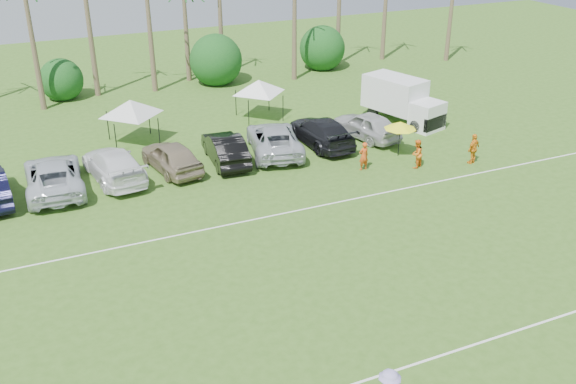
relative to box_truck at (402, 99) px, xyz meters
name	(u,v)px	position (x,y,z in m)	size (l,w,h in m)	color
field_lines	(305,283)	(-14.60, -15.28, -1.58)	(80.00, 12.10, 0.01)	white
bush_tree_1	(59,73)	(-20.60, 15.72, 0.21)	(4.00, 4.00, 4.00)	brown
bush_tree_2	(210,58)	(-8.60, 15.72, 0.21)	(4.00, 4.00, 4.00)	brown
bush_tree_3	(318,46)	(1.40, 15.72, 0.21)	(4.00, 4.00, 4.00)	brown
sideline_player_a	(364,156)	(-6.56, -6.15, -0.75)	(0.61, 0.40, 1.67)	#D84D18
sideline_player_b	(417,154)	(-3.63, -7.10, -0.74)	(0.82, 0.64, 1.69)	orange
sideline_player_c	(474,149)	(-0.25, -7.92, -0.68)	(1.06, 0.44, 1.82)	orange
box_truck	(402,99)	(0.00, 0.00, 0.00)	(3.77, 6.14, 2.97)	white
canopy_tent_left	(130,100)	(-17.65, 3.38, 1.25)	(4.09, 4.09, 3.32)	black
canopy_tent_right	(259,80)	(-8.63, 4.70, 1.13)	(3.92, 3.92, 3.17)	black
market_umbrella	(400,125)	(-3.58, -5.18, 0.35)	(1.94, 1.94, 2.16)	black
parked_car_2	(53,176)	(-22.96, -1.87, -0.73)	(2.85, 6.19, 1.72)	silver
parked_car_3	(114,165)	(-19.77, -1.65, -0.73)	(2.41, 5.92, 1.72)	white
parked_car_4	(171,157)	(-16.57, -1.80, -0.73)	(2.03, 5.05, 1.72)	gray
parked_car_5	(225,148)	(-13.38, -1.86, -0.73)	(1.82, 5.22, 1.72)	black
parked_car_6	(274,139)	(-10.19, -1.66, -0.73)	(2.85, 6.19, 1.72)	silver
parked_car_7	(321,131)	(-6.99, -1.61, -0.73)	(2.41, 5.92, 1.72)	black
parked_car_8	(367,125)	(-3.80, -1.74, -0.73)	(2.03, 5.05, 1.72)	silver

